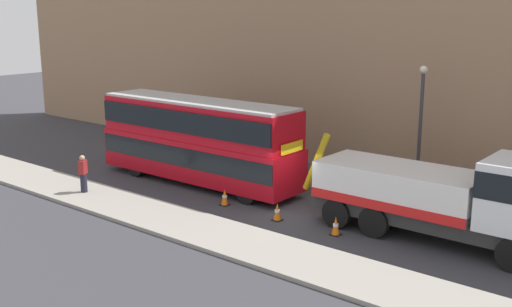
% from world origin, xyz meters
% --- Properties ---
extents(ground_plane, '(120.00, 120.00, 0.00)m').
position_xyz_m(ground_plane, '(0.00, 0.00, 0.00)').
color(ground_plane, '#38383D').
extents(near_kerb, '(60.00, 2.80, 0.15)m').
position_xyz_m(near_kerb, '(0.00, -4.20, 0.07)').
color(near_kerb, gray).
rests_on(near_kerb, ground_plane).
extents(building_facade, '(60.00, 1.50, 16.00)m').
position_xyz_m(building_facade, '(0.00, 7.75, 8.07)').
color(building_facade, '#9E7A5B').
rests_on(building_facade, ground_plane).
extents(recovery_tow_truck, '(10.15, 2.71, 3.67)m').
position_xyz_m(recovery_tow_truck, '(5.89, 0.57, 1.76)').
color(recovery_tow_truck, '#2D2D2D').
rests_on(recovery_tow_truck, ground_plane).
extents(double_decker_bus, '(11.07, 2.63, 4.06)m').
position_xyz_m(double_decker_bus, '(-6.41, 0.57, 2.23)').
color(double_decker_bus, '#B70C19').
rests_on(double_decker_bus, ground_plane).
extents(pedestrian_onlooker, '(0.42, 0.47, 1.71)m').
position_xyz_m(pedestrian_onlooker, '(-9.02, -4.16, 0.99)').
color(pedestrian_onlooker, '#232333').
rests_on(pedestrian_onlooker, near_kerb).
extents(traffic_cone_near_bus, '(0.36, 0.36, 0.72)m').
position_xyz_m(traffic_cone_near_bus, '(-3.09, -1.24, 0.34)').
color(traffic_cone_near_bus, orange).
rests_on(traffic_cone_near_bus, ground_plane).
extents(traffic_cone_midway, '(0.36, 0.36, 0.72)m').
position_xyz_m(traffic_cone_midway, '(-0.16, -1.36, 0.34)').
color(traffic_cone_midway, orange).
rests_on(traffic_cone_midway, ground_plane).
extents(traffic_cone_near_truck, '(0.36, 0.36, 0.72)m').
position_xyz_m(traffic_cone_near_truck, '(2.53, -1.30, 0.34)').
color(traffic_cone_near_truck, orange).
rests_on(traffic_cone_near_truck, ground_plane).
extents(street_lamp, '(0.36, 0.36, 5.83)m').
position_xyz_m(street_lamp, '(2.57, 5.55, 3.47)').
color(street_lamp, '#38383D').
rests_on(street_lamp, ground_plane).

